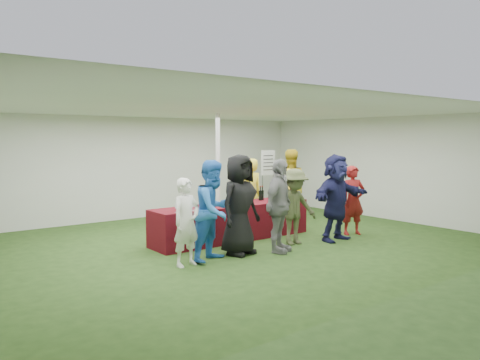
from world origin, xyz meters
TOP-DOWN VIEW (x-y plane):
  - ground at (0.00, 0.00)m, footprint 60.00×60.00m
  - tent at (0.50, 1.20)m, footprint 10.00×10.00m
  - serving_table at (0.23, 0.27)m, footprint 3.60×0.80m
  - wine_bottles at (0.84, 0.40)m, footprint 0.68×0.13m
  - wine_glasses at (-0.39, 0.01)m, footprint 2.82×0.12m
  - water_bottle at (0.28, 0.35)m, footprint 0.07×0.07m
  - bar_towel at (1.82, 0.32)m, footprint 0.25×0.18m
  - dump_bucket at (1.84, 0.05)m, footprint 0.24×0.24m
  - wine_list_sign at (3.10, 2.46)m, footprint 0.50×0.03m
  - staff_pourer at (1.27, 0.96)m, footprint 0.64×0.45m
  - staff_back at (2.76, 1.21)m, footprint 1.10×0.99m
  - customer_0 at (-1.62, -0.93)m, footprint 0.60×0.45m
  - customer_1 at (-1.05, -0.91)m, footprint 1.04×0.93m
  - customer_2 at (-0.44, -0.84)m, footprint 1.01×0.78m
  - customer_3 at (0.24, -1.17)m, footprint 1.11×0.84m
  - customer_4 at (0.94, -0.85)m, footprint 1.07×0.73m
  - customer_5 at (1.87, -1.12)m, footprint 1.72×0.70m
  - customer_6 at (2.66, -0.94)m, footprint 0.65×0.53m

SIDE VIEW (x-z plane):
  - ground at x=0.00m, z-range 0.00..0.00m
  - serving_table at x=0.23m, z-range 0.00..0.75m
  - customer_0 at x=-1.62m, z-range 0.00..1.48m
  - customer_4 at x=0.94m, z-range 0.00..1.52m
  - bar_towel at x=1.82m, z-range 0.75..0.78m
  - customer_6 at x=2.66m, z-range 0.00..1.53m
  - staff_pourer at x=1.27m, z-range 0.00..1.66m
  - dump_bucket at x=1.84m, z-range 0.75..0.93m
  - water_bottle at x=0.28m, z-range 0.74..0.97m
  - wine_glasses at x=-0.39m, z-range 0.78..0.94m
  - wine_bottles at x=0.84m, z-range 0.71..1.03m
  - customer_3 at x=0.24m, z-range 0.00..1.75m
  - customer_1 at x=-1.05m, z-range 0.00..1.76m
  - customer_5 at x=1.87m, z-range 0.00..1.81m
  - customer_2 at x=-0.44m, z-range 0.00..1.84m
  - staff_back at x=2.76m, z-range 0.00..1.85m
  - wine_list_sign at x=3.10m, z-range 0.42..2.22m
  - tent at x=0.50m, z-range -3.65..6.35m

